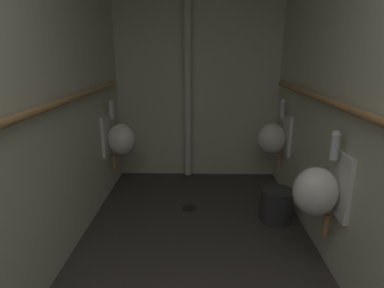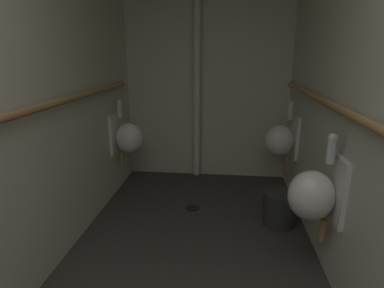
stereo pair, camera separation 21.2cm
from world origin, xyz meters
The scene contains 12 objects.
floor centered at (0.00, 1.83, -0.04)m, with size 2.07×3.79×0.08m, color #383330.
wall_left centered at (-1.01, 1.83, 1.31)m, with size 0.06×3.79×2.62m, color beige.
wall_right centered at (1.01, 1.83, 1.31)m, with size 0.06×3.79×2.62m, color beige.
wall_back centered at (0.00, 3.70, 1.31)m, with size 2.07×0.06×2.62m, color beige.
urinal_left_mid centered at (-0.83, 3.07, 0.63)m, with size 0.32×0.30×0.76m.
urinal_right_mid centered at (0.83, 1.81, 0.63)m, with size 0.32×0.30×0.76m.
urinal_right_far centered at (0.83, 3.15, 0.63)m, with size 0.32×0.30×0.76m.
supply_pipe_left centered at (-0.92, 1.83, 1.19)m, with size 0.06×2.95×0.06m.
supply_pipe_right centered at (0.92, 1.85, 1.19)m, with size 0.06×3.07×0.06m.
standpipe_back_wall centered at (-0.12, 3.59, 1.31)m, with size 0.09×0.09×2.57m, color beige.
floor_drain centered at (-0.08, 2.73, 0.00)m, with size 0.14×0.14×0.01m, color black.
waste_bin centered at (0.75, 2.51, 0.15)m, with size 0.29×0.29×0.31m, color #2D2D2D.
Camera 1 is at (0.02, -0.15, 1.52)m, focal length 29.46 mm.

